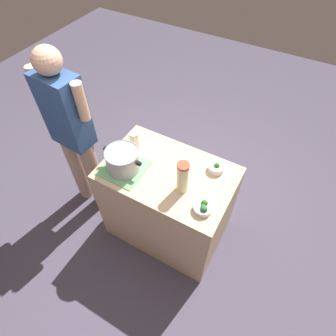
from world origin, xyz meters
name	(u,v)px	position (x,y,z in m)	size (l,w,h in m)	color
ground_plane	(168,228)	(0.00, 0.00, 0.00)	(8.00, 8.00, 0.00)	#494355
counter_slab	(168,204)	(0.00, 0.00, 0.44)	(1.01, 0.66, 0.87)	#CCAC87
dish_cloth	(124,168)	(0.31, 0.13, 0.87)	(0.32, 0.32, 0.01)	#6DB175
cooking_pot	(123,160)	(0.31, 0.13, 0.97)	(0.33, 0.26, 0.17)	#B7B7BC
lemonade_pitcher	(183,177)	(-0.16, 0.09, 1.01)	(0.09, 0.09, 0.27)	beige
mason_jar	(134,140)	(0.37, -0.11, 0.94)	(0.08, 0.08, 0.15)	beige
broccoli_bowl_front	(216,167)	(-0.31, -0.20, 0.90)	(0.12, 0.12, 0.08)	silver
broccoli_bowl_center	(203,208)	(-0.37, 0.17, 0.90)	(0.13, 0.13, 0.08)	silver
person_cook	(73,133)	(0.87, 0.06, 0.92)	(0.50, 0.22, 1.67)	tan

